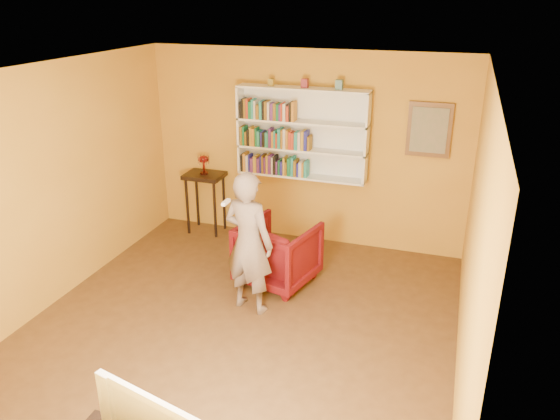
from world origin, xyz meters
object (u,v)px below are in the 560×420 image
object	(u,v)px
ruby_lustre	(204,161)
person	(249,243)
console_table	(205,184)
armchair	(278,253)
bookshelf	(303,133)

from	to	relation	value
ruby_lustre	person	xyz separation A→B (m)	(1.41, -1.81, -0.29)
console_table	armchair	distance (m)	1.93
bookshelf	ruby_lustre	bearing A→B (deg)	-173.71
console_table	ruby_lustre	world-z (taller)	ruby_lustre
bookshelf	ruby_lustre	size ratio (longest dim) A/B	6.66
console_table	person	size ratio (longest dim) A/B	0.56
console_table	person	world-z (taller)	person
bookshelf	console_table	bearing A→B (deg)	-173.71
bookshelf	armchair	distance (m)	1.77
bookshelf	armchair	bearing A→B (deg)	-86.69
ruby_lustre	console_table	bearing A→B (deg)	-63.43
console_table	bookshelf	bearing A→B (deg)	6.29
ruby_lustre	armchair	xyz separation A→B (m)	(1.52, -1.13, -0.71)
armchair	person	distance (m)	0.81
bookshelf	person	xyz separation A→B (m)	(-0.04, -1.97, -0.77)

